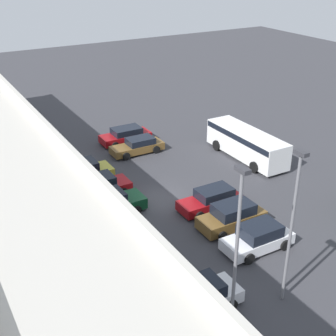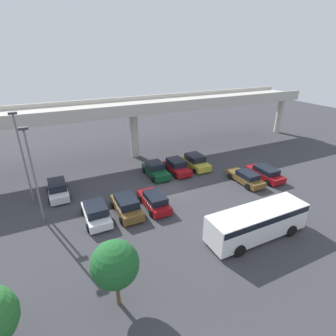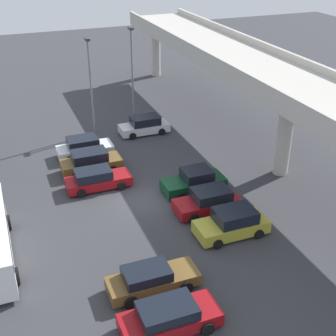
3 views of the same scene
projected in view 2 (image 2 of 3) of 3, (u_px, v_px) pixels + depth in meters
name	position (u px, v px, depth m)	size (l,w,h in m)	color
ground_plane	(170.00, 190.00, 28.50)	(118.67, 118.67, 0.00)	#38383D
highway_overpass	(133.00, 109.00, 34.91)	(56.49, 6.28, 7.89)	#BCB7AD
parked_car_0	(58.00, 189.00, 27.03)	(2.09, 4.43, 1.60)	silver
parked_car_1	(96.00, 213.00, 23.11)	(2.19, 4.47, 1.63)	silver
parked_car_2	(127.00, 205.00, 24.12)	(2.15, 4.58, 1.70)	brown
parked_car_3	(154.00, 201.00, 25.08)	(2.04, 4.66, 1.50)	maroon
parked_car_4	(156.00, 170.00, 31.43)	(2.17, 4.48, 1.65)	#0C381E
parked_car_5	(177.00, 166.00, 32.32)	(2.16, 4.32, 1.60)	maroon
parked_car_6	(196.00, 162.00, 33.67)	(2.24, 4.47, 1.68)	gold
parked_car_7	(246.00, 177.00, 29.73)	(2.00, 4.80, 1.41)	brown
parked_car_8	(265.00, 173.00, 30.75)	(2.16, 4.75, 1.45)	maroon
shuttle_bus	(257.00, 221.00, 20.78)	(8.60, 2.75, 2.48)	white
lamp_post_near_aisle	(22.00, 153.00, 24.07)	(0.70, 0.35, 9.01)	slate
lamp_post_mid_lot	(33.00, 170.00, 21.18)	(0.70, 0.35, 8.56)	slate
tree_front_centre	(115.00, 264.00, 14.43)	(2.73, 2.73, 4.43)	brown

